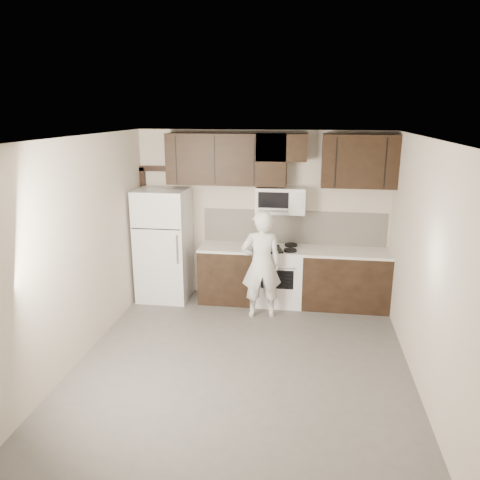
% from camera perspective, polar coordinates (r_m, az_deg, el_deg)
% --- Properties ---
extents(floor, '(4.50, 4.50, 0.00)m').
position_cam_1_polar(floor, '(5.93, 0.32, -14.68)').
color(floor, '#565451').
rests_on(floor, ground).
extents(back_wall, '(4.00, 0.00, 4.00)m').
position_cam_1_polar(back_wall, '(7.54, 2.74, 2.98)').
color(back_wall, beige).
rests_on(back_wall, ground).
extents(ceiling, '(4.50, 4.50, 0.00)m').
position_cam_1_polar(ceiling, '(5.14, 0.37, 12.35)').
color(ceiling, white).
rests_on(ceiling, back_wall).
extents(counter_run, '(2.95, 0.64, 0.91)m').
position_cam_1_polar(counter_run, '(7.46, 7.04, -4.42)').
color(counter_run, black).
rests_on(counter_run, floor).
extents(stove, '(0.76, 0.66, 0.94)m').
position_cam_1_polar(stove, '(7.47, 4.71, -4.29)').
color(stove, silver).
rests_on(stove, floor).
extents(backsplash, '(2.90, 0.02, 0.54)m').
position_cam_1_polar(backsplash, '(7.54, 6.50, 1.57)').
color(backsplash, beige).
rests_on(backsplash, counter_run).
extents(upper_cabinets, '(3.48, 0.35, 0.78)m').
position_cam_1_polar(upper_cabinets, '(7.20, 4.36, 9.88)').
color(upper_cabinets, black).
rests_on(upper_cabinets, back_wall).
extents(microwave, '(0.76, 0.42, 0.40)m').
position_cam_1_polar(microwave, '(7.27, 4.98, 4.88)').
color(microwave, silver).
rests_on(microwave, upper_cabinets).
extents(refrigerator, '(0.80, 0.76, 1.80)m').
position_cam_1_polar(refrigerator, '(7.62, -9.26, -0.57)').
color(refrigerator, silver).
rests_on(refrigerator, floor).
extents(door_trim, '(0.50, 0.08, 2.12)m').
position_cam_1_polar(door_trim, '(7.94, -11.23, 2.59)').
color(door_trim, black).
rests_on(door_trim, floor).
extents(saucepan, '(0.27, 0.16, 0.15)m').
position_cam_1_polar(saucepan, '(7.18, 3.30, -0.79)').
color(saucepan, silver).
rests_on(saucepan, stove).
extents(baking_tray, '(0.51, 0.43, 0.02)m').
position_cam_1_polar(baking_tray, '(7.17, 3.36, -1.24)').
color(baking_tray, black).
rests_on(baking_tray, counter_run).
extents(pizza, '(0.36, 0.36, 0.02)m').
position_cam_1_polar(pizza, '(7.16, 3.36, -1.07)').
color(pizza, tan).
rests_on(pizza, baking_tray).
extents(person, '(0.65, 0.49, 1.62)m').
position_cam_1_polar(person, '(6.85, 2.62, -3.02)').
color(person, silver).
rests_on(person, floor).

